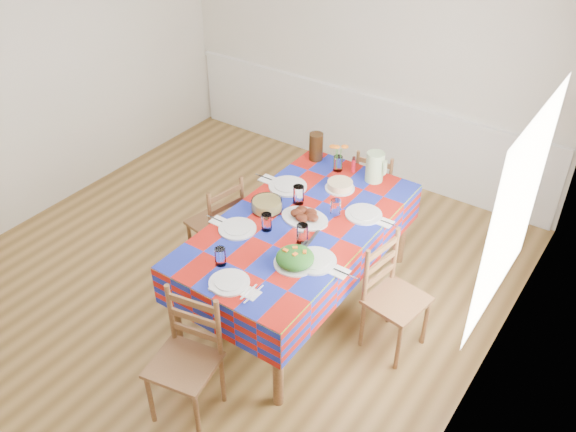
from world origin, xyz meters
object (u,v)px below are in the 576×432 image
at_px(green_pitcher, 375,167).
at_px(chair_right, 392,297).
at_px(dining_table, 299,232).
at_px(meat_platter, 305,216).
at_px(chair_near, 187,360).
at_px(chair_far, 376,189).
at_px(chair_left, 218,224).
at_px(tea_pitcher, 316,147).

bearing_deg(green_pitcher, chair_right, -53.00).
distance_m(dining_table, chair_right, 0.89).
xyz_separation_m(meat_platter, chair_right, (0.84, -0.05, -0.39)).
xyz_separation_m(chair_near, chair_far, (0.01, 2.68, -0.05)).
distance_m(dining_table, green_pitcher, 0.94).
xyz_separation_m(chair_left, chair_right, (1.70, 0.02, 0.01)).
relative_size(green_pitcher, chair_right, 0.28).
bearing_deg(tea_pitcher, chair_right, -35.31).
height_order(meat_platter, green_pitcher, green_pitcher).
xyz_separation_m(tea_pitcher, chair_left, (-0.42, -0.92, -0.49)).
relative_size(dining_table, green_pitcher, 7.96).
bearing_deg(chair_far, green_pitcher, 103.68).
distance_m(meat_platter, chair_far, 1.35).
height_order(dining_table, chair_near, chair_near).
relative_size(dining_table, tea_pitcher, 8.23).
distance_m(tea_pitcher, chair_left, 1.13).
bearing_deg(chair_left, chair_far, 158.63).
xyz_separation_m(green_pitcher, chair_right, (0.66, -0.88, -0.49)).
distance_m(tea_pitcher, chair_near, 2.34).
relative_size(meat_platter, chair_left, 0.43).
height_order(chair_far, chair_left, chair_left).
distance_m(dining_table, tea_pitcher, 1.03).
height_order(chair_near, chair_right, chair_near).
bearing_deg(tea_pitcher, chair_far, 45.04).
bearing_deg(chair_near, tea_pitcher, 89.49).
bearing_deg(chair_far, tea_pitcher, 37.17).
height_order(chair_far, chair_right, chair_right).
bearing_deg(chair_right, chair_near, 156.81).
distance_m(tea_pitcher, chair_right, 1.64).
xyz_separation_m(meat_platter, chair_left, (-0.86, -0.07, -0.40)).
bearing_deg(tea_pitcher, meat_platter, -62.70).
xyz_separation_m(chair_near, chair_right, (0.86, 1.35, -0.01)).
bearing_deg(chair_far, meat_platter, 82.46).
distance_m(chair_near, chair_left, 1.58).
relative_size(chair_near, chair_right, 1.02).
distance_m(green_pitcher, chair_left, 1.46).
bearing_deg(green_pitcher, chair_far, 111.56).
bearing_deg(tea_pitcher, chair_near, -79.48).
bearing_deg(chair_right, green_pitcher, 46.33).
relative_size(dining_table, chair_left, 2.27).
bearing_deg(green_pitcher, dining_table, -101.75).
bearing_deg(meat_platter, chair_right, -3.60).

